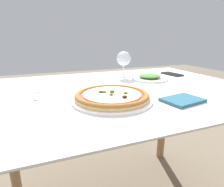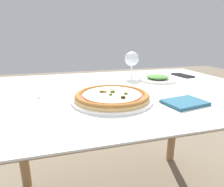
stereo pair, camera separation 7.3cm
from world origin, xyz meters
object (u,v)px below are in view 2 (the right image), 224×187
(cell_phone, at_px, (182,75))
(pizza_plate, at_px, (112,97))
(wine_glass_far_left, at_px, (132,59))
(fork, at_px, (42,92))
(side_plate, at_px, (157,78))
(dining_table, at_px, (121,106))

(cell_phone, bearing_deg, pizza_plate, -147.87)
(wine_glass_far_left, bearing_deg, cell_phone, -9.02)
(wine_glass_far_left, bearing_deg, fork, -156.83)
(pizza_plate, xyz_separation_m, fork, (-0.27, 0.19, -0.01))
(pizza_plate, distance_m, fork, 0.34)
(pizza_plate, relative_size, side_plate, 1.46)
(pizza_plate, distance_m, cell_phone, 0.68)
(dining_table, bearing_deg, pizza_plate, -119.37)
(cell_phone, bearing_deg, fork, -168.91)
(dining_table, relative_size, side_plate, 6.25)
(pizza_plate, height_order, wine_glass_far_left, wine_glass_far_left)
(pizza_plate, distance_m, side_plate, 0.46)
(dining_table, bearing_deg, fork, 175.14)
(wine_glass_far_left, bearing_deg, dining_table, -120.46)
(dining_table, xyz_separation_m, fork, (-0.36, 0.03, 0.09))
(wine_glass_far_left, relative_size, side_plate, 0.74)
(fork, height_order, cell_phone, cell_phone)
(cell_phone, bearing_deg, wine_glass_far_left, 170.98)
(dining_table, distance_m, side_plate, 0.31)
(pizza_plate, bearing_deg, wine_glass_far_left, 59.97)
(pizza_plate, height_order, cell_phone, pizza_plate)
(pizza_plate, bearing_deg, side_plate, 39.15)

